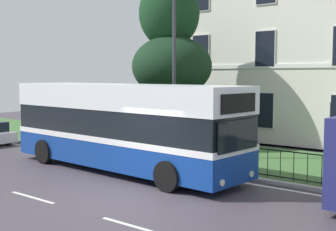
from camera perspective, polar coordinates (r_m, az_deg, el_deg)
ground_plane at (r=14.47m, az=-1.91°, el=-9.13°), size 60.00×56.00×0.18m
iron_verge_railing at (r=15.55m, az=13.15°, el=-5.87°), size 18.83×0.04×0.97m
evergreen_tree at (r=22.02m, az=0.43°, el=3.93°), size 4.96×4.96×8.37m
single_decker_bus at (r=16.86m, az=-5.76°, el=-1.25°), size 10.27×3.05×3.20m
street_lamp_post at (r=18.59m, az=0.78°, el=7.74°), size 0.36×0.24×7.56m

